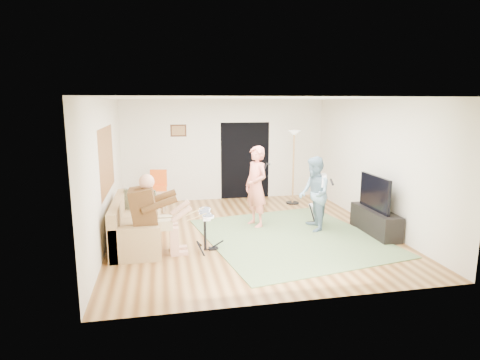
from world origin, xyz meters
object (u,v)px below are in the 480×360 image
sofa (133,229)px  guitar_spare (315,213)px  drum_kit (205,233)px  tv_cabinet (375,221)px  television (375,193)px  dining_chair (158,197)px  singer (256,187)px  guitarist (314,194)px  torchiere_lamp (294,154)px

sofa → guitar_spare: (3.83, 0.49, -0.03)m
drum_kit → tv_cabinet: bearing=4.6°
television → dining_chair: bearing=148.3°
singer → dining_chair: size_ratio=1.73×
sofa → dining_chair: bearing=78.9°
drum_kit → dining_chair: dining_chair is taller
tv_cabinet → sofa: bearing=175.6°
guitarist → guitar_spare: size_ratio=1.75×
guitarist → torchiere_lamp: size_ratio=0.81×
sofa → television: television is taller
drum_kit → dining_chair: size_ratio=0.73×
drum_kit → tv_cabinet: 3.51m
torchiere_lamp → tv_cabinet: torchiere_lamp is taller
television → guitar_spare: bearing=136.8°
tv_cabinet → torchiere_lamp: bearing=107.4°
drum_kit → tv_cabinet: drum_kit is taller
drum_kit → tv_cabinet: (3.50, 0.28, -0.07)m
tv_cabinet → television: 0.60m
guitar_spare → dining_chair: bearing=152.0°
drum_kit → television: (3.45, 0.28, 0.53)m
guitarist → drum_kit: bearing=-64.4°
dining_chair → guitarist: bearing=-22.4°
sofa → torchiere_lamp: (3.95, 2.33, 1.04)m
sofa → torchiere_lamp: size_ratio=1.09×
sofa → guitar_spare: bearing=7.2°
guitarist → guitar_spare: 0.69m
torchiere_lamp → tv_cabinet: (0.85, -2.70, -1.07)m
dining_chair → television: television is taller
sofa → dining_chair: dining_chair is taller
guitar_spare → tv_cabinet: bearing=-41.7°
torchiere_lamp → sofa: bearing=-149.4°
sofa → dining_chair: 2.33m
television → drum_kit: bearing=-175.4°
tv_cabinet → television: bearing=-180.0°
television → guitarist: bearing=157.8°
sofa → television: bearing=-4.5°
television → singer: bearing=156.2°
sofa → singer: singer is taller
singer → tv_cabinet: size_ratio=1.24×
sofa → guitarist: bearing=1.3°
guitarist → guitar_spare: guitarist is taller
torchiere_lamp → tv_cabinet: size_ratio=1.37×
guitarist → television: size_ratio=1.45×
singer → torchiere_lamp: torchiere_lamp is taller
guitar_spare → tv_cabinet: (0.96, -0.86, -0.00)m
guitar_spare → dining_chair: dining_chair is taller
sofa → guitar_spare: guitar_spare is taller
guitarist → dining_chair: size_ratio=1.55×
singer → torchiere_lamp: size_ratio=0.90×
dining_chair → television: size_ratio=0.94×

